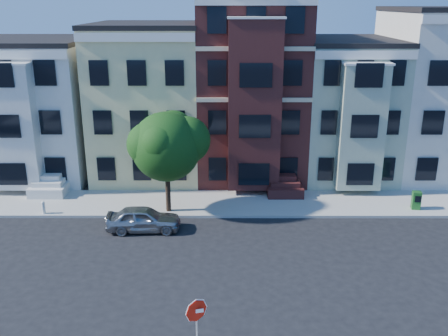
{
  "coord_description": "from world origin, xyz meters",
  "views": [
    {
      "loc": [
        -1.78,
        -19.79,
        11.6
      ],
      "look_at": [
        -1.82,
        2.37,
        4.2
      ],
      "focal_mm": 40.0,
      "sensor_mm": 36.0,
      "label": 1
    }
  ],
  "objects_px": {
    "street_tree": "(166,151)",
    "fire_hydrant": "(44,209)",
    "newspaper_box": "(416,200)",
    "stop_sign": "(197,330)",
    "parked_car": "(143,219)"
  },
  "relations": [
    {
      "from": "street_tree",
      "to": "fire_hydrant",
      "type": "height_order",
      "value": "street_tree"
    },
    {
      "from": "street_tree",
      "to": "newspaper_box",
      "type": "height_order",
      "value": "street_tree"
    },
    {
      "from": "newspaper_box",
      "to": "stop_sign",
      "type": "distance_m",
      "value": 17.95
    },
    {
      "from": "parked_car",
      "to": "stop_sign",
      "type": "xyz_separation_m",
      "value": [
        3.43,
        -10.71,
        0.95
      ]
    },
    {
      "from": "newspaper_box",
      "to": "fire_hydrant",
      "type": "height_order",
      "value": "newspaper_box"
    },
    {
      "from": "parked_car",
      "to": "newspaper_box",
      "type": "distance_m",
      "value": 15.65
    },
    {
      "from": "fire_hydrant",
      "to": "stop_sign",
      "type": "relative_size",
      "value": 0.2
    },
    {
      "from": "street_tree",
      "to": "fire_hydrant",
      "type": "relative_size",
      "value": 12.14
    },
    {
      "from": "newspaper_box",
      "to": "fire_hydrant",
      "type": "relative_size",
      "value": 1.81
    },
    {
      "from": "newspaper_box",
      "to": "stop_sign",
      "type": "height_order",
      "value": "stop_sign"
    },
    {
      "from": "parked_car",
      "to": "fire_hydrant",
      "type": "distance_m",
      "value": 6.27
    },
    {
      "from": "parked_car",
      "to": "stop_sign",
      "type": "distance_m",
      "value": 11.28
    },
    {
      "from": "parked_car",
      "to": "fire_hydrant",
      "type": "xyz_separation_m",
      "value": [
        -5.97,
        1.89,
        -0.22
      ]
    },
    {
      "from": "street_tree",
      "to": "stop_sign",
      "type": "height_order",
      "value": "street_tree"
    },
    {
      "from": "fire_hydrant",
      "to": "stop_sign",
      "type": "distance_m",
      "value": 15.77
    }
  ]
}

